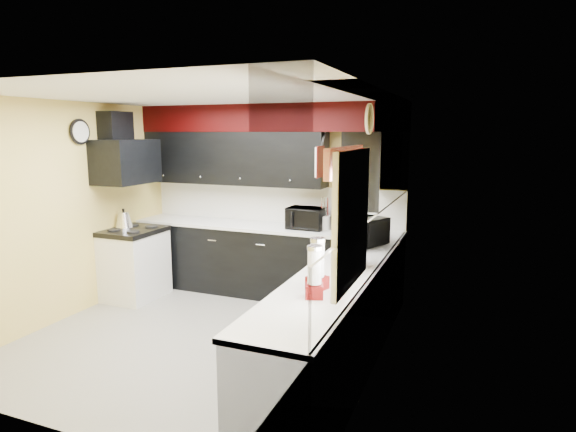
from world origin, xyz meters
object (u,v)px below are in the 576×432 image
object	(u,v)px
toaster_oven	(306,218)
utensil_crock	(325,223)
knife_block	(337,222)
microwave	(362,232)
kettle	(124,220)

from	to	relation	value
toaster_oven	utensil_crock	bearing A→B (deg)	10.20
utensil_crock	knife_block	distance (m)	0.17
microwave	kettle	xyz separation A→B (m)	(-3.14, -0.07, -0.07)
utensil_crock	kettle	size ratio (longest dim) A/B	0.78
microwave	utensil_crock	distance (m)	0.92
toaster_oven	microwave	bearing A→B (deg)	-34.47
toaster_oven	knife_block	bearing A→B (deg)	4.14
toaster_oven	microwave	distance (m)	1.07
toaster_oven	kettle	size ratio (longest dim) A/B	2.09
utensil_crock	knife_block	size ratio (longest dim) A/B	0.79
toaster_oven	microwave	world-z (taller)	microwave
microwave	utensil_crock	bearing A→B (deg)	67.74
microwave	knife_block	world-z (taller)	microwave
utensil_crock	microwave	bearing A→B (deg)	-46.46
toaster_oven	kettle	world-z (taller)	toaster_oven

